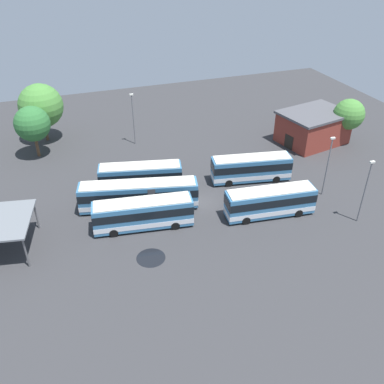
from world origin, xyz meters
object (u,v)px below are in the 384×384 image
(tree_east_edge, at_px, (349,114))
(bus_row0_slot2, at_px, (270,202))
(bus_row1_slot1, at_px, (139,195))
(tree_south_edge, at_px, (41,106))
(tree_northwest, at_px, (32,124))
(bus_row1_slot2, at_px, (143,214))
(bus_row1_slot0, at_px, (141,177))
(depot_building, at_px, (313,127))
(lamp_post_far_corner, at_px, (133,117))
(lamp_post_by_building, at_px, (328,164))
(bus_row0_slot0, at_px, (251,168))
(lamp_post_mid_lot, at_px, (365,189))

(tree_east_edge, bearing_deg, bus_row0_slot2, 33.30)
(bus_row1_slot1, relative_size, tree_south_edge, 1.57)
(tree_northwest, relative_size, tree_south_edge, 0.84)
(bus_row0_slot2, relative_size, bus_row1_slot2, 0.95)
(bus_row1_slot0, relative_size, depot_building, 0.95)
(tree_northwest, bearing_deg, lamp_post_far_corner, 177.16)
(tree_east_edge, bearing_deg, bus_row1_slot2, 17.25)
(lamp_post_far_corner, xyz_separation_m, tree_northwest, (14.60, -0.73, 0.68))
(tree_east_edge, xyz_separation_m, tree_northwest, (46.06, -11.47, 0.43))
(bus_row1_slot0, height_order, tree_east_edge, tree_east_edge)
(lamp_post_far_corner, bearing_deg, bus_row0_slot2, 113.42)
(depot_building, height_order, lamp_post_by_building, lamp_post_by_building)
(lamp_post_by_building, bearing_deg, tree_east_edge, -135.53)
(lamp_post_far_corner, bearing_deg, depot_building, 161.84)
(bus_row0_slot2, distance_m, lamp_post_far_corner, 26.78)
(tree_east_edge, bearing_deg, tree_south_edge, -20.75)
(bus_row1_slot2, relative_size, tree_south_edge, 1.25)
(bus_row0_slot0, height_order, depot_building, depot_building)
(bus_row0_slot0, xyz_separation_m, bus_row1_slot2, (16.16, 5.37, 0.00))
(bus_row1_slot2, bearing_deg, tree_northwest, -64.80)
(lamp_post_far_corner, relative_size, tree_northwest, 1.05)
(bus_row1_slot0, distance_m, lamp_post_mid_lot, 27.06)
(bus_row0_slot2, distance_m, bus_row1_slot2, 14.86)
(tree_east_edge, bearing_deg, lamp_post_by_building, 44.47)
(bus_row1_slot2, bearing_deg, bus_row0_slot2, 169.57)
(lamp_post_mid_lot, distance_m, lamp_post_by_building, 6.33)
(bus_row1_slot0, relative_size, lamp_post_by_building, 1.36)
(lamp_post_by_building, distance_m, lamp_post_far_corner, 29.78)
(bus_row1_slot2, xyz_separation_m, tree_east_edge, (-35.48, -11.02, 2.88))
(bus_row0_slot2, height_order, depot_building, depot_building)
(bus_row0_slot2, distance_m, tree_east_edge, 25.13)
(bus_row0_slot0, relative_size, bus_row0_slot2, 1.00)
(lamp_post_mid_lot, height_order, tree_east_edge, lamp_post_mid_lot)
(lamp_post_by_building, relative_size, tree_east_edge, 1.12)
(bus_row0_slot0, height_order, tree_south_edge, tree_south_edge)
(tree_south_edge, bearing_deg, bus_row1_slot1, 111.72)
(bus_row0_slot0, bearing_deg, bus_row1_slot1, 5.22)
(tree_northwest, bearing_deg, bus_row0_slot0, 147.39)
(bus_row0_slot0, relative_size, tree_east_edge, 1.53)
(bus_row0_slot2, height_order, bus_row1_slot2, same)
(lamp_post_by_building, height_order, tree_east_edge, lamp_post_by_building)
(bus_row0_slot0, height_order, bus_row1_slot1, same)
(lamp_post_mid_lot, bearing_deg, tree_south_edge, -46.97)
(bus_row1_slot0, height_order, lamp_post_far_corner, lamp_post_far_corner)
(bus_row0_slot0, height_order, lamp_post_by_building, lamp_post_by_building)
(lamp_post_mid_lot, bearing_deg, bus_row0_slot0, -58.95)
(tree_northwest, bearing_deg, lamp_post_mid_lot, 139.10)
(bus_row0_slot0, xyz_separation_m, bus_row1_slot1, (15.66, 1.43, 0.00))
(bus_row1_slot2, distance_m, tree_east_edge, 37.26)
(bus_row1_slot1, bearing_deg, tree_south_edge, -68.28)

